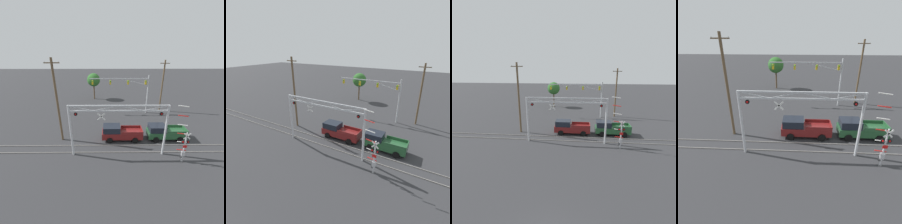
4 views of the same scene
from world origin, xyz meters
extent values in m
cube|color=gray|center=(0.00, 15.64, 0.05)|extent=(80.00, 0.08, 0.10)
cube|color=gray|center=(0.00, 17.08, 0.05)|extent=(80.00, 0.08, 0.10)
cylinder|color=#B7BABF|center=(-5.36, 15.36, 3.17)|extent=(0.25, 0.25, 6.34)
cylinder|color=#B7BABF|center=(5.36, 15.36, 3.17)|extent=(0.25, 0.25, 6.34)
cube|color=#B7BABF|center=(0.00, 15.36, 5.69)|extent=(10.97, 0.14, 0.14)
cube|color=#B7BABF|center=(0.00, 15.36, 6.27)|extent=(10.97, 0.14, 0.14)
cube|color=#B7BABF|center=(-4.02, 15.36, 5.98)|extent=(2.70, 0.08, 0.66)
cube|color=#B7BABF|center=(-1.34, 15.36, 5.98)|extent=(2.70, 0.08, 0.66)
cube|color=#B7BABF|center=(1.34, 15.36, 5.98)|extent=(2.70, 0.08, 0.66)
cube|color=#B7BABF|center=(4.02, 15.36, 5.98)|extent=(2.70, 0.08, 0.66)
cylinder|color=black|center=(-4.64, 15.36, 5.33)|extent=(0.38, 0.10, 0.38)
sphere|color=red|center=(-4.64, 15.29, 5.33)|extent=(0.18, 0.18, 0.18)
cylinder|color=#B7BABF|center=(-4.64, 15.36, 5.57)|extent=(0.04, 0.04, 0.10)
cylinder|color=black|center=(4.64, 15.36, 5.33)|extent=(0.38, 0.10, 0.38)
sphere|color=red|center=(4.64, 15.29, 5.33)|extent=(0.18, 0.18, 0.18)
cylinder|color=#B7BABF|center=(4.64, 15.36, 5.57)|extent=(0.04, 0.04, 0.10)
cube|color=white|center=(-1.88, 15.26, 5.07)|extent=(0.88, 0.03, 0.88)
cube|color=white|center=(-1.88, 15.26, 5.07)|extent=(0.88, 0.03, 0.88)
cylinder|color=black|center=(-1.88, 15.24, 5.07)|extent=(0.04, 0.04, 0.02)
cylinder|color=#B7BABF|center=(7.14, 14.05, 1.86)|extent=(0.16, 0.16, 3.72)
cylinder|color=#59595B|center=(7.14, 14.05, 0.05)|extent=(0.35, 0.35, 0.10)
cube|color=white|center=(7.14, 13.94, 3.37)|extent=(0.78, 0.03, 0.78)
cube|color=white|center=(7.14, 13.94, 3.37)|extent=(0.78, 0.03, 0.78)
cylinder|color=black|center=(7.14, 13.91, 3.37)|extent=(0.04, 0.04, 0.02)
cylinder|color=black|center=(6.86, 14.05, 2.62)|extent=(0.32, 0.09, 0.32)
sphere|color=red|center=(6.86, 13.99, 2.62)|extent=(0.16, 0.16, 0.16)
cylinder|color=black|center=(7.42, 14.05, 2.62)|extent=(0.32, 0.09, 0.32)
sphere|color=red|center=(7.42, 13.99, 2.62)|extent=(0.16, 0.16, 0.16)
cube|color=#B7BABF|center=(7.14, 14.05, 2.62)|extent=(0.64, 0.06, 0.06)
cube|color=red|center=(7.14, 13.95, 2.07)|extent=(0.44, 0.02, 0.32)
cube|color=#B2B2B7|center=(7.14, 14.05, 1.05)|extent=(0.36, 0.28, 0.56)
cylinder|color=red|center=(6.90, 14.05, 1.56)|extent=(1.04, 0.09, 0.22)
cylinder|color=white|center=(6.76, 14.05, 2.59)|extent=(1.04, 0.09, 0.22)
cylinder|color=red|center=(6.63, 14.05, 3.62)|extent=(1.04, 0.09, 0.22)
cylinder|color=white|center=(6.49, 14.05, 4.64)|extent=(1.04, 0.09, 0.22)
cylinder|color=red|center=(6.36, 14.05, 5.67)|extent=(1.04, 0.09, 0.22)
cylinder|color=white|center=(6.22, 14.05, 6.69)|extent=(1.04, 0.09, 0.22)
cube|color=#3F3F42|center=(7.01, 14.05, 0.70)|extent=(0.24, 0.12, 0.36)
cylinder|color=#B7BABF|center=(6.16, 28.18, 3.68)|extent=(0.24, 0.24, 7.36)
cube|color=#B7BABF|center=(0.73, 28.18, 6.76)|extent=(10.86, 0.14, 0.14)
cube|color=#B7BABF|center=(3.45, 28.18, 6.16)|extent=(5.45, 0.08, 1.28)
cylinder|color=#B7BABF|center=(-4.20, 28.18, 6.61)|extent=(0.04, 0.04, 0.30)
cube|color=gold|center=(-4.20, 28.18, 6.08)|extent=(0.30, 0.26, 0.76)
sphere|color=green|center=(-4.20, 28.01, 6.33)|extent=(0.18, 0.18, 0.18)
cylinder|color=#B7BABF|center=(-0.91, 28.18, 6.61)|extent=(0.04, 0.04, 0.30)
cube|color=gold|center=(-0.91, 28.18, 6.08)|extent=(0.30, 0.26, 0.76)
sphere|color=green|center=(-0.91, 28.01, 6.33)|extent=(0.18, 0.18, 0.18)
cylinder|color=#B7BABF|center=(2.37, 28.18, 6.61)|extent=(0.04, 0.04, 0.30)
cube|color=gold|center=(2.37, 28.18, 6.08)|extent=(0.30, 0.26, 0.76)
sphere|color=green|center=(2.37, 28.01, 6.33)|extent=(0.18, 0.18, 0.18)
cylinder|color=#B7BABF|center=(5.66, 28.18, 6.61)|extent=(0.04, 0.04, 0.30)
cube|color=gold|center=(5.66, 28.18, 6.08)|extent=(0.30, 0.26, 0.76)
sphere|color=green|center=(5.66, 28.01, 6.33)|extent=(0.18, 0.18, 0.18)
cube|color=maroon|center=(0.72, 18.66, 0.85)|extent=(5.52, 1.96, 0.88)
cube|color=black|center=(-0.74, 18.66, 1.71)|extent=(2.31, 1.80, 0.83)
cube|color=maroon|center=(1.97, 17.72, 1.48)|extent=(2.80, 0.08, 0.37)
cube|color=maroon|center=(1.97, 19.60, 1.48)|extent=(2.80, 0.08, 0.37)
cube|color=maroon|center=(3.42, 18.66, 1.48)|extent=(0.10, 1.88, 0.37)
cylinder|color=black|center=(-0.99, 17.67, 0.41)|extent=(0.82, 0.24, 0.82)
cylinder|color=black|center=(-0.99, 19.65, 0.41)|extent=(0.82, 0.24, 0.82)
cylinder|color=black|center=(2.43, 17.67, 0.41)|extent=(0.82, 0.24, 0.82)
cylinder|color=black|center=(2.43, 19.65, 0.41)|extent=(0.82, 0.24, 0.82)
cube|color=#23512D|center=(6.93, 18.77, 0.85)|extent=(5.29, 1.96, 0.88)
cube|color=black|center=(5.55, 18.77, 1.71)|extent=(2.22, 1.80, 0.83)
cube|color=#23512D|center=(8.14, 17.83, 1.48)|extent=(2.67, 0.08, 0.37)
cube|color=#23512D|center=(8.14, 19.71, 1.48)|extent=(2.67, 0.08, 0.37)
cube|color=#23512D|center=(9.53, 18.77, 1.48)|extent=(0.10, 1.88, 0.37)
cylinder|color=black|center=(5.29, 17.78, 0.41)|extent=(0.82, 0.24, 0.82)
cylinder|color=black|center=(5.29, 19.76, 0.41)|extent=(0.82, 0.24, 0.82)
cylinder|color=black|center=(8.57, 17.78, 0.41)|extent=(0.82, 0.24, 0.82)
cylinder|color=black|center=(8.57, 19.76, 0.41)|extent=(0.82, 0.24, 0.82)
cylinder|color=brown|center=(-7.63, 18.63, 5.46)|extent=(0.28, 0.28, 10.93)
cube|color=brown|center=(-7.63, 18.63, 10.33)|extent=(1.80, 0.12, 0.12)
cylinder|color=silver|center=(-8.45, 18.63, 10.43)|extent=(0.08, 0.08, 0.12)
cylinder|color=silver|center=(-6.81, 18.63, 10.43)|extent=(0.08, 0.08, 0.12)
cylinder|color=brown|center=(9.13, 29.15, 4.99)|extent=(0.28, 0.28, 9.98)
cube|color=brown|center=(9.13, 29.15, 9.38)|extent=(1.80, 0.12, 0.12)
cylinder|color=silver|center=(8.31, 29.15, 9.48)|extent=(0.08, 0.08, 0.12)
cylinder|color=silver|center=(9.95, 29.15, 9.48)|extent=(0.08, 0.08, 0.12)
cylinder|color=brown|center=(-4.99, 37.30, 1.86)|extent=(0.32, 0.32, 3.73)
sphere|color=#2D6628|center=(-4.99, 37.30, 4.83)|extent=(3.15, 3.15, 3.15)
camera|label=1|loc=(-0.86, 0.61, 11.79)|focal=24.00mm
camera|label=2|loc=(11.50, -0.55, 12.40)|focal=28.00mm
camera|label=3|loc=(1.82, -7.31, 10.37)|focal=28.00mm
camera|label=4|loc=(-0.17, 1.44, 10.79)|focal=28.00mm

